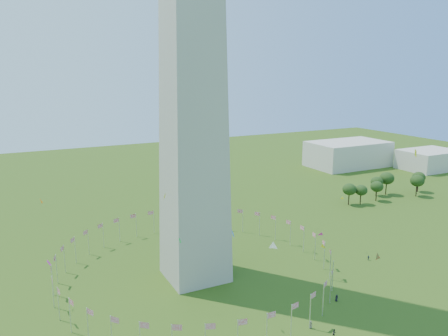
# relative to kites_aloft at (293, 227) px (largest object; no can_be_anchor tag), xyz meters

# --- Properties ---
(flag_ring) EXTENTS (80.24, 80.24, 9.00)m
(flag_ring) POSITION_rel_kites_aloft_xyz_m (-15.45, 27.08, -17.47)
(flag_ring) COLOR silver
(flag_ring) RESTS_ON ground
(gov_building_east_a) EXTENTS (50.00, 30.00, 16.00)m
(gov_building_east_a) POSITION_rel_kites_aloft_xyz_m (134.55, 127.08, -13.97)
(gov_building_east_a) COLOR beige
(gov_building_east_a) RESTS_ON ground
(gov_building_east_b) EXTENTS (35.00, 25.00, 12.00)m
(gov_building_east_b) POSITION_rel_kites_aloft_xyz_m (174.55, 97.08, -15.97)
(gov_building_east_b) COLOR beige
(gov_building_east_b) RESTS_ON ground
(kites_aloft) EXTENTS (97.62, 72.71, 39.76)m
(kites_aloft) POSITION_rel_kites_aloft_xyz_m (0.00, 0.00, 0.00)
(kites_aloft) COLOR #CC2699
(kites_aloft) RESTS_ON ground
(tree_line_east) EXTENTS (53.59, 15.98, 11.13)m
(tree_line_east) POSITION_rel_kites_aloft_xyz_m (100.82, 62.40, -16.93)
(tree_line_east) COLOR #294B19
(tree_line_east) RESTS_ON ground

